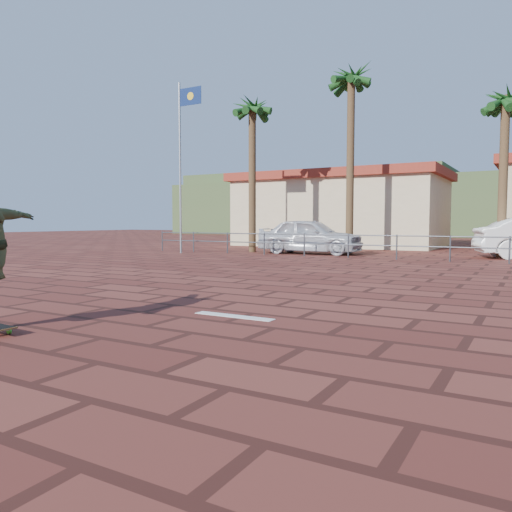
{
  "coord_description": "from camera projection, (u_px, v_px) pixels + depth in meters",
  "views": [
    {
      "loc": [
        4.94,
        -7.91,
        1.53
      ],
      "look_at": [
        -0.22,
        1.12,
        0.8
      ],
      "focal_mm": 35.0,
      "sensor_mm": 36.0,
      "label": 1
    }
  ],
  "objects": [
    {
      "name": "palm_far_left",
      "position": [
        252.0,
        112.0,
        24.33
      ],
      "size": [
        2.4,
        2.4,
        8.25
      ],
      "color": "brown",
      "rests_on": "ground"
    },
    {
      "name": "palm_left",
      "position": [
        351.0,
        84.0,
        23.32
      ],
      "size": [
        2.4,
        2.4,
        9.45
      ],
      "color": "brown",
      "rests_on": "ground"
    },
    {
      "name": "palm_center",
      "position": [
        506.0,
        104.0,
        20.65
      ],
      "size": [
        2.4,
        2.4,
        7.75
      ],
      "color": "brown",
      "rests_on": "ground"
    },
    {
      "name": "ground",
      "position": [
        237.0,
        302.0,
        9.4
      ],
      "size": [
        120.0,
        120.0,
        0.0
      ],
      "primitive_type": "plane",
      "color": "brown",
      "rests_on": "ground"
    },
    {
      "name": "guardrail",
      "position": [
        397.0,
        243.0,
        19.75
      ],
      "size": [
        24.06,
        0.06,
        1.0
      ],
      "color": "#47494F",
      "rests_on": "ground"
    },
    {
      "name": "hill_back",
      "position": [
        316.0,
        203.0,
        68.51
      ],
      "size": [
        35.0,
        14.0,
        8.0
      ],
      "primitive_type": "cube",
      "color": "#384C28",
      "rests_on": "ground"
    },
    {
      "name": "hill_front",
      "position": [
        488.0,
        207.0,
        52.5
      ],
      "size": [
        70.0,
        18.0,
        6.0
      ],
      "primitive_type": "cube",
      "color": "#384C28",
      "rests_on": "ground"
    },
    {
      "name": "building_west",
      "position": [
        341.0,
        209.0,
        31.27
      ],
      "size": [
        12.6,
        7.6,
        4.5
      ],
      "color": "beige",
      "rests_on": "ground"
    },
    {
      "name": "paint_stripe",
      "position": [
        234.0,
        316.0,
        8.01
      ],
      "size": [
        1.4,
        0.22,
        0.01
      ],
      "primitive_type": "cube",
      "color": "white",
      "rests_on": "ground"
    },
    {
      "name": "car_silver",
      "position": [
        310.0,
        236.0,
        23.36
      ],
      "size": [
        5.0,
        2.24,
        1.67
      ],
      "primitive_type": "imported",
      "rotation": [
        0.0,
        0.0,
        1.63
      ],
      "color": "silver",
      "rests_on": "ground"
    },
    {
      "name": "flagpole",
      "position": [
        182.0,
        155.0,
        23.49
      ],
      "size": [
        1.3,
        0.1,
        8.0
      ],
      "color": "gray",
      "rests_on": "ground"
    }
  ]
}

